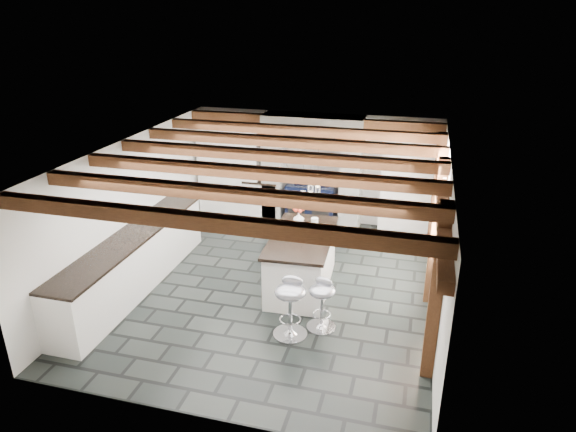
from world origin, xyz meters
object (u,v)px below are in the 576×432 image
(range_cooker, at_px, (312,204))
(kitchen_island, at_px, (302,261))
(bar_stool_near, at_px, (322,298))
(bar_stool_far, at_px, (290,301))

(range_cooker, distance_m, kitchen_island, 2.58)
(kitchen_island, distance_m, bar_stool_near, 1.22)
(bar_stool_far, bearing_deg, range_cooker, 98.05)
(range_cooker, bearing_deg, bar_stool_far, -81.70)
(bar_stool_far, bearing_deg, bar_stool_near, 35.73)
(kitchen_island, height_order, bar_stool_near, kitchen_island)
(bar_stool_near, xyz_separation_m, bar_stool_far, (-0.39, -0.28, 0.07))
(range_cooker, bearing_deg, kitchen_island, -81.07)
(bar_stool_near, bearing_deg, range_cooker, 120.74)
(range_cooker, distance_m, bar_stool_near, 3.76)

